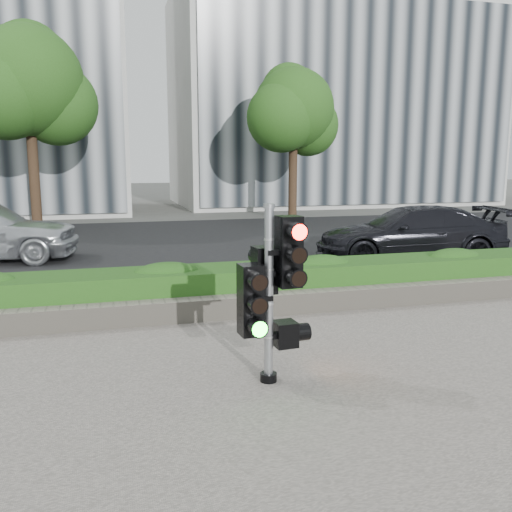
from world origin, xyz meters
name	(u,v)px	position (x,y,z in m)	size (l,w,h in m)	color
ground	(286,359)	(0.00, 0.00, 0.00)	(120.00, 120.00, 0.00)	#51514C
sidewalk	(383,462)	(0.00, -2.50, 0.01)	(16.00, 11.00, 0.03)	#9E9389
road	(180,244)	(0.00, 10.00, 0.01)	(60.00, 13.00, 0.02)	black
curb	(231,296)	(0.00, 3.15, 0.06)	(60.00, 0.25, 0.12)	gray
stone_wall	(248,306)	(0.00, 1.90, 0.20)	(12.00, 0.32, 0.34)	gray
hedge	(238,286)	(0.00, 2.55, 0.37)	(12.00, 1.00, 0.68)	#478D2B
building_right	(328,102)	(11.00, 25.00, 6.00)	(18.00, 10.00, 12.00)	#B7B7B2
tree_left	(28,85)	(-4.52, 14.56, 5.04)	(4.61, 4.03, 7.34)	black
tree_right	(293,112)	(5.48, 15.55, 4.48)	(4.10, 3.58, 6.53)	black
traffic_signal	(270,285)	(-0.41, -0.65, 1.13)	(0.70, 0.52, 1.98)	black
car_dark	(410,234)	(5.15, 5.67, 0.70)	(1.90, 4.67, 1.36)	black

